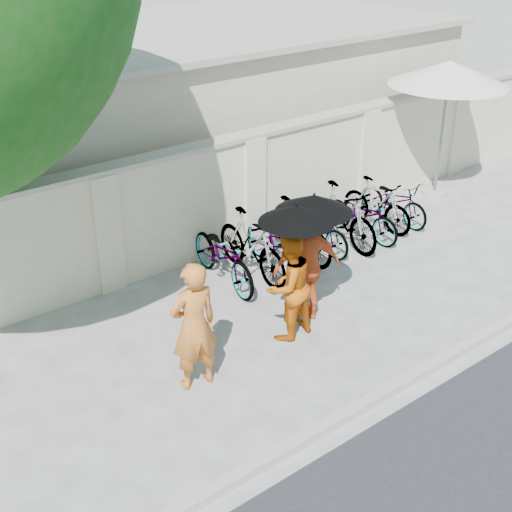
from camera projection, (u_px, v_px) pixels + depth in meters
ground at (278, 349)px, 10.26m from camera, size 80.00×80.00×0.00m
kerb at (365, 404)px, 9.05m from camera, size 40.00×0.16×0.12m
compound_wall at (205, 202)px, 12.60m from camera, size 20.00×0.30×2.00m
building_behind at (142, 114)px, 15.54m from camera, size 14.00×6.00×3.20m
monk_left at (194, 326)px, 9.14m from camera, size 0.70×0.50×1.81m
monk_center at (288, 286)px, 10.24m from camera, size 0.85×0.69×1.66m
parasol_center at (297, 214)px, 9.69m from camera, size 1.06×1.06×1.15m
monk_right at (307, 267)px, 10.65m from camera, size 1.12×0.78×1.77m
parasol_right at (314, 203)px, 10.14m from camera, size 1.13×1.13×1.06m
patio_umbrella at (449, 74)px, 14.41m from camera, size 3.04×3.04×2.91m
bike_0 at (224, 255)px, 11.82m from camera, size 0.93×2.03×1.03m
bike_1 at (252, 245)px, 12.03m from camera, size 0.64×1.94×1.15m
bike_2 at (279, 244)px, 12.28m from camera, size 0.74×1.89×0.98m
bike_3 at (296, 230)px, 12.65m from camera, size 0.54×1.82×1.09m
bike_4 at (316, 227)px, 13.01m from camera, size 0.62×1.68×0.88m
bike_5 at (342, 216)px, 13.14m from camera, size 0.71×1.96×1.15m
bike_6 at (362, 215)px, 13.47m from camera, size 0.71×1.78×0.92m
bike_7 at (377, 204)px, 13.82m from camera, size 0.58×1.69×1.00m
bike_8 at (394, 200)px, 14.15m from camera, size 0.60×1.70×0.89m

